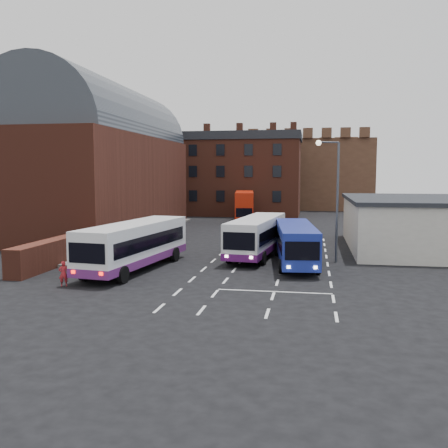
% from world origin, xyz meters
% --- Properties ---
extents(ground, '(180.00, 180.00, 0.00)m').
position_xyz_m(ground, '(0.00, 0.00, 0.00)').
color(ground, black).
extents(railway_station, '(12.00, 28.00, 16.00)m').
position_xyz_m(railway_station, '(-15.50, 21.00, 7.64)').
color(railway_station, '#602B1E').
rests_on(railway_station, ground).
extents(forecourt_wall, '(1.20, 10.00, 1.80)m').
position_xyz_m(forecourt_wall, '(-10.20, 2.00, 0.90)').
color(forecourt_wall, '#602B1E').
rests_on(forecourt_wall, ground).
extents(cream_building, '(10.40, 16.40, 4.25)m').
position_xyz_m(cream_building, '(15.00, 14.00, 2.16)').
color(cream_building, beige).
rests_on(cream_building, ground).
extents(brick_terrace, '(22.00, 10.00, 11.00)m').
position_xyz_m(brick_terrace, '(-6.00, 46.00, 5.50)').
color(brick_terrace, brown).
rests_on(brick_terrace, ground).
extents(castle_keep, '(22.00, 22.00, 12.00)m').
position_xyz_m(castle_keep, '(6.00, 66.00, 6.00)').
color(castle_keep, brown).
rests_on(castle_keep, ground).
extents(bus_white_outbound, '(3.93, 11.37, 3.04)m').
position_xyz_m(bus_white_outbound, '(-4.32, 1.53, 1.79)').
color(bus_white_outbound, white).
rests_on(bus_white_outbound, ground).
extents(bus_white_inbound, '(3.61, 10.86, 2.91)m').
position_xyz_m(bus_white_inbound, '(2.85, 8.07, 1.72)').
color(bus_white_inbound, white).
rests_on(bus_white_inbound, ground).
extents(bus_blue, '(3.35, 10.21, 2.73)m').
position_xyz_m(bus_blue, '(5.83, 5.07, 1.61)').
color(bus_blue, navy).
rests_on(bus_blue, ground).
extents(bus_red_double, '(3.43, 9.92, 3.89)m').
position_xyz_m(bus_red_double, '(-1.66, 34.36, 2.07)').
color(bus_red_double, red).
rests_on(bus_red_double, ground).
extents(street_lamp, '(1.63, 0.80, 8.46)m').
position_xyz_m(street_lamp, '(8.33, 6.39, 5.10)').
color(street_lamp, '#43474D').
rests_on(street_lamp, ground).
extents(pedestrian_red, '(0.61, 0.51, 1.42)m').
position_xyz_m(pedestrian_red, '(-6.53, -3.80, 0.71)').
color(pedestrian_red, maroon).
rests_on(pedestrian_red, ground).
extents(pedestrian_beige, '(0.92, 0.76, 1.71)m').
position_xyz_m(pedestrian_beige, '(-5.27, -1.29, 0.86)').
color(pedestrian_beige, tan).
rests_on(pedestrian_beige, ground).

